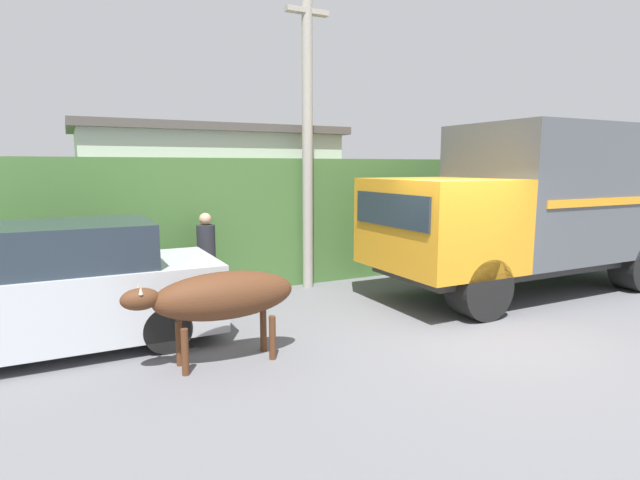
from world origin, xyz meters
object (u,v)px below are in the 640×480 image
object	(u,v)px
brown_cow	(222,297)
parked_suv	(52,290)
cargo_truck	(544,202)
pedestrian_on_hill	(206,253)
utility_pole	(307,130)

from	to	relation	value
brown_cow	parked_suv	xyz separation A→B (m)	(-1.95, 1.52, -0.04)
cargo_truck	pedestrian_on_hill	distance (m)	6.80
cargo_truck	utility_pole	bearing A→B (deg)	149.45
cargo_truck	utility_pole	world-z (taller)	utility_pole
pedestrian_on_hill	parked_suv	bearing A→B (deg)	3.87
cargo_truck	brown_cow	world-z (taller)	cargo_truck
utility_pole	cargo_truck	bearing A→B (deg)	-29.21
parked_suv	pedestrian_on_hill	world-z (taller)	parked_suv
cargo_truck	brown_cow	size ratio (longest dim) A/B	3.18
pedestrian_on_hill	brown_cow	bearing A→B (deg)	52.49
brown_cow	pedestrian_on_hill	distance (m)	3.07
brown_cow	parked_suv	distance (m)	2.48
utility_pole	brown_cow	bearing A→B (deg)	-130.45
cargo_truck	pedestrian_on_hill	world-z (taller)	cargo_truck
cargo_truck	parked_suv	xyz separation A→B (m)	(-8.91, 0.64, -0.96)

